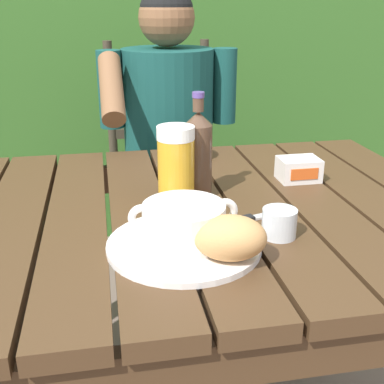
# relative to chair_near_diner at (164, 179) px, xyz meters

# --- Properties ---
(dining_table) EXTENTS (1.20, 0.90, 0.75)m
(dining_table) POSITION_rel_chair_near_diner_xyz_m (-0.03, -0.89, 0.16)
(dining_table) COLOR #462F1B
(dining_table) RESTS_ON ground_plane
(chair_near_diner) EXTENTS (0.43, 0.45, 1.03)m
(chair_near_diner) POSITION_rel_chair_near_diner_xyz_m (0.00, 0.00, 0.00)
(chair_near_diner) COLOR #3A3325
(chair_near_diner) RESTS_ON ground_plane
(person_eating) EXTENTS (0.48, 0.47, 1.23)m
(person_eating) POSITION_rel_chair_near_diner_xyz_m (-0.00, -0.20, 0.24)
(person_eating) COLOR #154741
(person_eating) RESTS_ON ground_plane
(serving_plate) EXTENTS (0.29, 0.29, 0.01)m
(serving_plate) POSITION_rel_chair_near_diner_xyz_m (-0.10, -1.09, 0.27)
(serving_plate) COLOR white
(serving_plate) RESTS_ON dining_table
(soup_bowl) EXTENTS (0.20, 0.15, 0.08)m
(soup_bowl) POSITION_rel_chair_near_diner_xyz_m (-0.10, -1.09, 0.31)
(soup_bowl) COLOR white
(soup_bowl) RESTS_ON serving_plate
(bread_roll) EXTENTS (0.14, 0.12, 0.08)m
(bread_roll) POSITION_rel_chair_near_diner_xyz_m (-0.04, -1.16, 0.31)
(bread_roll) COLOR tan
(bread_roll) RESTS_ON serving_plate
(beer_glass) EXTENTS (0.08, 0.08, 0.18)m
(beer_glass) POSITION_rel_chair_near_diner_xyz_m (-0.08, -0.88, 0.35)
(beer_glass) COLOR gold
(beer_glass) RESTS_ON dining_table
(beer_bottle) EXTENTS (0.06, 0.06, 0.24)m
(beer_bottle) POSITION_rel_chair_near_diner_xyz_m (-0.03, -0.84, 0.36)
(beer_bottle) COLOR #503828
(beer_bottle) RESTS_ON dining_table
(water_glass_small) EXTENTS (0.07, 0.07, 0.06)m
(water_glass_small) POSITION_rel_chair_near_diner_xyz_m (0.09, -1.08, 0.29)
(water_glass_small) COLOR silver
(water_glass_small) RESTS_ON dining_table
(butter_tub) EXTENTS (0.10, 0.08, 0.06)m
(butter_tub) POSITION_rel_chair_near_diner_xyz_m (0.25, -0.78, 0.29)
(butter_tub) COLOR white
(butter_tub) RESTS_ON dining_table
(table_knife) EXTENTS (0.17, 0.06, 0.01)m
(table_knife) POSITION_rel_chair_near_diner_xyz_m (0.06, -0.99, 0.26)
(table_knife) COLOR silver
(table_knife) RESTS_ON dining_table
(diner_bowl) EXTENTS (0.14, 0.14, 0.05)m
(diner_bowl) POSITION_rel_chair_near_diner_xyz_m (0.00, -0.54, 0.29)
(diner_bowl) COLOR white
(diner_bowl) RESTS_ON dining_table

